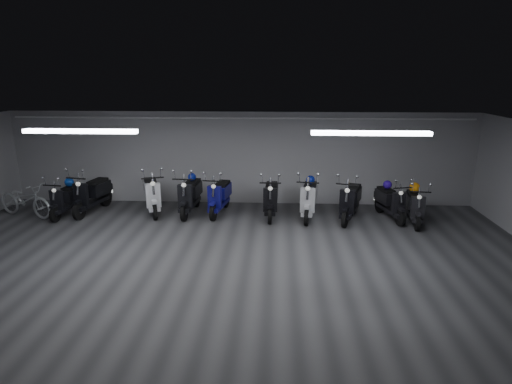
{
  "coord_description": "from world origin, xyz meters",
  "views": [
    {
      "loc": [
        1.12,
        -7.79,
        3.94
      ],
      "look_at": [
        0.6,
        2.5,
        1.05
      ],
      "focal_mm": 30.2,
      "sensor_mm": 36.0,
      "label": 1
    }
  ],
  "objects_px": {
    "scooter_0": "(66,194)",
    "helmet_1": "(310,180)",
    "scooter_3": "(190,189)",
    "scooter_8": "(391,197)",
    "scooter_7": "(351,195)",
    "scooter_5": "(271,192)",
    "scooter_2": "(152,188)",
    "scooter_4": "(219,190)",
    "helmet_2": "(387,185)",
    "bicycle": "(25,196)",
    "scooter_9": "(415,201)",
    "scooter_1": "(91,188)",
    "scooter_6": "(309,193)",
    "helmet_0": "(192,177)",
    "helmet_4": "(415,188)",
    "helmet_3": "(69,182)"
  },
  "relations": [
    {
      "from": "scooter_0",
      "to": "helmet_1",
      "type": "xyz_separation_m",
      "value": [
        6.85,
        0.42,
        0.39
      ]
    },
    {
      "from": "scooter_3",
      "to": "scooter_8",
      "type": "relative_size",
      "value": 1.12
    },
    {
      "from": "scooter_0",
      "to": "scooter_7",
      "type": "distance_m",
      "value": 7.93
    },
    {
      "from": "scooter_5",
      "to": "scooter_7",
      "type": "height_order",
      "value": "scooter_7"
    },
    {
      "from": "scooter_2",
      "to": "scooter_5",
      "type": "distance_m",
      "value": 3.42
    },
    {
      "from": "scooter_4",
      "to": "scooter_8",
      "type": "xyz_separation_m",
      "value": [
        4.75,
        -0.22,
        -0.05
      ]
    },
    {
      "from": "helmet_2",
      "to": "bicycle",
      "type": "bearing_deg",
      "value": -177.08
    },
    {
      "from": "scooter_4",
      "to": "scooter_9",
      "type": "relative_size",
      "value": 1.08
    },
    {
      "from": "scooter_1",
      "to": "scooter_4",
      "type": "xyz_separation_m",
      "value": [
        3.67,
        0.08,
        -0.03
      ]
    },
    {
      "from": "scooter_4",
      "to": "scooter_6",
      "type": "bearing_deg",
      "value": 4.29
    },
    {
      "from": "scooter_7",
      "to": "helmet_2",
      "type": "xyz_separation_m",
      "value": [
        1.06,
        0.37,
        0.2
      ]
    },
    {
      "from": "scooter_1",
      "to": "scooter_7",
      "type": "height_order",
      "value": "scooter_1"
    },
    {
      "from": "helmet_0",
      "to": "helmet_4",
      "type": "height_order",
      "value": "helmet_0"
    },
    {
      "from": "scooter_5",
      "to": "helmet_0",
      "type": "height_order",
      "value": "scooter_5"
    },
    {
      "from": "helmet_0",
      "to": "scooter_8",
      "type": "bearing_deg",
      "value": -4.67
    },
    {
      "from": "scooter_0",
      "to": "helmet_2",
      "type": "relative_size",
      "value": 7.09
    },
    {
      "from": "scooter_8",
      "to": "scooter_3",
      "type": "bearing_deg",
      "value": 164.1
    },
    {
      "from": "helmet_0",
      "to": "helmet_2",
      "type": "xyz_separation_m",
      "value": [
        5.51,
        -0.22,
        -0.1
      ]
    },
    {
      "from": "scooter_8",
      "to": "helmet_1",
      "type": "relative_size",
      "value": 6.99
    },
    {
      "from": "helmet_4",
      "to": "scooter_6",
      "type": "bearing_deg",
      "value": 177.87
    },
    {
      "from": "helmet_2",
      "to": "scooter_7",
      "type": "bearing_deg",
      "value": -160.47
    },
    {
      "from": "scooter_1",
      "to": "scooter_7",
      "type": "xyz_separation_m",
      "value": [
        7.3,
        -0.28,
        -0.01
      ]
    },
    {
      "from": "scooter_0",
      "to": "bicycle",
      "type": "height_order",
      "value": "scooter_0"
    },
    {
      "from": "scooter_3",
      "to": "scooter_8",
      "type": "bearing_deg",
      "value": 2.25
    },
    {
      "from": "bicycle",
      "to": "helmet_1",
      "type": "bearing_deg",
      "value": -66.62
    },
    {
      "from": "helmet_3",
      "to": "scooter_1",
      "type": "bearing_deg",
      "value": 5.3
    },
    {
      "from": "scooter_1",
      "to": "helmet_2",
      "type": "bearing_deg",
      "value": 11.18
    },
    {
      "from": "bicycle",
      "to": "scooter_2",
      "type": "bearing_deg",
      "value": -62.57
    },
    {
      "from": "scooter_0",
      "to": "scooter_3",
      "type": "relative_size",
      "value": 0.87
    },
    {
      "from": "scooter_0",
      "to": "helmet_3",
      "type": "height_order",
      "value": "scooter_0"
    },
    {
      "from": "scooter_5",
      "to": "helmet_1",
      "type": "bearing_deg",
      "value": 12.56
    },
    {
      "from": "scooter_7",
      "to": "scooter_9",
      "type": "xyz_separation_m",
      "value": [
        1.67,
        -0.19,
        -0.08
      ]
    },
    {
      "from": "bicycle",
      "to": "helmet_3",
      "type": "distance_m",
      "value": 1.23
    },
    {
      "from": "scooter_2",
      "to": "scooter_3",
      "type": "height_order",
      "value": "scooter_2"
    },
    {
      "from": "helmet_3",
      "to": "helmet_2",
      "type": "bearing_deg",
      "value": 0.93
    },
    {
      "from": "scooter_0",
      "to": "scooter_5",
      "type": "xyz_separation_m",
      "value": [
        5.76,
        0.21,
        0.07
      ]
    },
    {
      "from": "scooter_0",
      "to": "scooter_9",
      "type": "relative_size",
      "value": 0.99
    },
    {
      "from": "scooter_0",
      "to": "helmet_4",
      "type": "height_order",
      "value": "scooter_0"
    },
    {
      "from": "bicycle",
      "to": "scooter_1",
      "type": "bearing_deg",
      "value": -56.85
    },
    {
      "from": "scooter_9",
      "to": "helmet_3",
      "type": "bearing_deg",
      "value": -175.26
    },
    {
      "from": "scooter_9",
      "to": "helmet_2",
      "type": "height_order",
      "value": "scooter_9"
    },
    {
      "from": "scooter_1",
      "to": "scooter_3",
      "type": "distance_m",
      "value": 2.83
    },
    {
      "from": "scooter_4",
      "to": "scooter_5",
      "type": "relative_size",
      "value": 0.99
    },
    {
      "from": "scooter_2",
      "to": "scooter_3",
      "type": "xyz_separation_m",
      "value": [
        1.11,
        -0.02,
        -0.01
      ]
    },
    {
      "from": "scooter_8",
      "to": "helmet_1",
      "type": "height_order",
      "value": "scooter_8"
    },
    {
      "from": "helmet_3",
      "to": "helmet_4",
      "type": "bearing_deg",
      "value": -1.1
    },
    {
      "from": "scooter_9",
      "to": "scooter_2",
      "type": "bearing_deg",
      "value": -177.01
    },
    {
      "from": "scooter_2",
      "to": "helmet_1",
      "type": "distance_m",
      "value": 4.51
    },
    {
      "from": "scooter_9",
      "to": "helmet_3",
      "type": "xyz_separation_m",
      "value": [
        -9.57,
        0.42,
        0.27
      ]
    },
    {
      "from": "scooter_0",
      "to": "scooter_8",
      "type": "relative_size",
      "value": 0.98
    }
  ]
}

